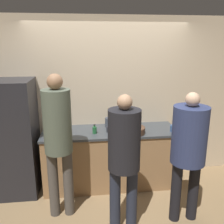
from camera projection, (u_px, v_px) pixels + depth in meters
name	position (u px, v px, depth m)	size (l,w,h in m)	color
ground_plane	(113.00, 196.00, 3.69)	(14.00, 14.00, 0.00)	#8C704C
wall_back	(108.00, 100.00, 4.04)	(5.20, 0.06, 2.60)	#C6B293
counter	(110.00, 157.00, 3.94)	(2.06, 0.71, 0.90)	#9E754C
refrigerator	(10.00, 138.00, 3.64)	(0.76, 0.71, 1.70)	#232328
person_left	(58.00, 135.00, 3.03)	(0.34, 0.34, 1.85)	#4C4742
person_center	(124.00, 152.00, 2.80)	(0.37, 0.37, 1.66)	#232838
person_right	(189.00, 145.00, 2.96)	(0.41, 0.41, 1.65)	black
fruit_bowl	(132.00, 130.00, 3.67)	(0.38, 0.38, 0.14)	#4C3323
utensil_crock	(109.00, 122.00, 3.95)	(0.12, 0.12, 0.30)	#3D424C
bottle_red	(61.00, 125.00, 3.84)	(0.06, 0.06, 0.16)	red
bottle_green	(95.00, 130.00, 3.66)	(0.06, 0.06, 0.14)	#236033
cup_black	(109.00, 129.00, 3.73)	(0.09, 0.09, 0.09)	#28282D
cup_blue	(173.00, 128.00, 3.74)	(0.09, 0.09, 0.10)	#335184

